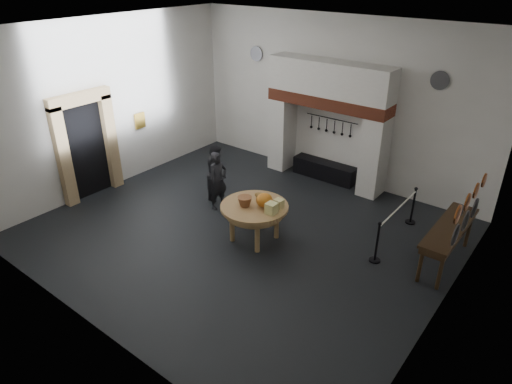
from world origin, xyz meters
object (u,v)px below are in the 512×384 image
Objects in this scene: iron_range at (325,170)px; visitor_near at (218,181)px; side_table at (450,227)px; visitor_far at (217,172)px; barrier_post_far at (413,206)px; work_table at (254,207)px; barrier_post_near at (377,243)px.

iron_range is 3.47m from visitor_near.
visitor_far is at bearing -172.99° from side_table.
visitor_far reaches higher than barrier_post_far.
visitor_near reaches higher than iron_range.
visitor_far is at bearing 153.62° from work_table.
side_table is at bearing -27.04° from iron_range.
iron_range is 4.64m from side_table.
iron_range is 2.11× the size of barrier_post_near.
side_table and barrier_post_near have the same top height.
visitor_near is 0.69× the size of side_table.
work_table is 1.76m from visitor_near.
barrier_post_far is at bearing 90.00° from barrier_post_near.
barrier_post_far is (-1.15, 1.18, -0.42)m from side_table.
work_table is at bearing -83.89° from iron_range.
visitor_near is 1.68× the size of barrier_post_far.
visitor_far reaches higher than iron_range.
barrier_post_near is (2.95, -2.92, 0.20)m from iron_range.
barrier_post_far is (0.00, 2.00, 0.00)m from barrier_post_near.
side_table is at bearing 25.01° from work_table.
visitor_near is 5.45m from side_table.
visitor_far is (-0.40, 0.40, -0.01)m from visitor_near.
visitor_near is at bearing -176.12° from barrier_post_near.
iron_range is at bearing 162.74° from barrier_post_far.
visitor_near is at bearing 159.51° from work_table.
barrier_post_far is (4.59, 1.88, -0.29)m from visitor_far.
work_table is 2.72m from barrier_post_near.
barrier_post_near is at bearing -90.00° from barrier_post_far.
barrier_post_near is 2.00m from barrier_post_far.
visitor_far is 4.60m from barrier_post_near.
visitor_far reaches higher than side_table.
iron_range is 0.86× the size of side_table.
iron_range is 1.26× the size of work_table.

